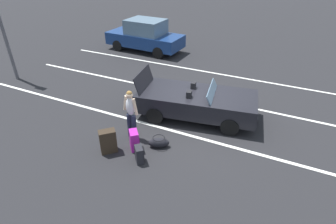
% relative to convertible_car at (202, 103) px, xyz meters
% --- Properties ---
extents(ground_plane, '(80.00, 80.00, 0.00)m').
position_rel_convertible_car_xyz_m(ground_plane, '(-0.20, -0.03, -0.59)').
color(ground_plane, black).
extents(lot_line_near, '(18.00, 0.12, 0.01)m').
position_rel_convertible_car_xyz_m(lot_line_near, '(-0.20, -1.24, -0.59)').
color(lot_line_near, silver).
rests_on(lot_line_near, ground_plane).
extents(lot_line_mid, '(18.00, 0.12, 0.01)m').
position_rel_convertible_car_xyz_m(lot_line_mid, '(-0.20, 1.46, -0.59)').
color(lot_line_mid, silver).
rests_on(lot_line_mid, ground_plane).
extents(lot_line_far, '(18.00, 0.12, 0.01)m').
position_rel_convertible_car_xyz_m(lot_line_far, '(-0.20, 4.16, -0.59)').
color(lot_line_far, silver).
rests_on(lot_line_far, ground_plane).
extents(convertible_car, '(4.37, 2.42, 1.53)m').
position_rel_convertible_car_xyz_m(convertible_car, '(0.00, 0.00, 0.00)').
color(convertible_car, black).
rests_on(convertible_car, ground_plane).
extents(suitcase_large_black, '(0.54, 0.54, 0.74)m').
position_rel_convertible_car_xyz_m(suitcase_large_black, '(-1.83, -3.04, -0.22)').
color(suitcase_large_black, '#2D2319').
rests_on(suitcase_large_black, ground_plane).
extents(suitcase_medium_bright, '(0.44, 0.46, 0.62)m').
position_rel_convertible_car_xyz_m(suitcase_medium_bright, '(-1.20, -2.60, -0.28)').
color(suitcase_medium_bright, '#991E8C').
rests_on(suitcase_medium_bright, ground_plane).
extents(suitcase_small_carryon, '(0.38, 0.39, 0.50)m').
position_rel_convertible_car_xyz_m(suitcase_small_carryon, '(-0.77, -3.04, -0.34)').
color(suitcase_small_carryon, black).
rests_on(suitcase_small_carryon, ground_plane).
extents(duffel_bag, '(0.71, 0.55, 0.34)m').
position_rel_convertible_car_xyz_m(duffel_bag, '(-0.58, -2.20, -0.43)').
color(duffel_bag, black).
rests_on(duffel_bag, ground_plane).
extents(traveler_person, '(0.61, 0.28, 1.65)m').
position_rel_convertible_car_xyz_m(traveler_person, '(-1.59, -2.10, 0.34)').
color(traveler_person, '#1E2338').
rests_on(traveler_person, ground_plane).
extents(parked_sedan_near, '(4.58, 2.04, 1.82)m').
position_rel_convertible_car_xyz_m(parked_sedan_near, '(-5.57, 5.75, 0.30)').
color(parked_sedan_near, navy).
rests_on(parked_sedan_near, ground_plane).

